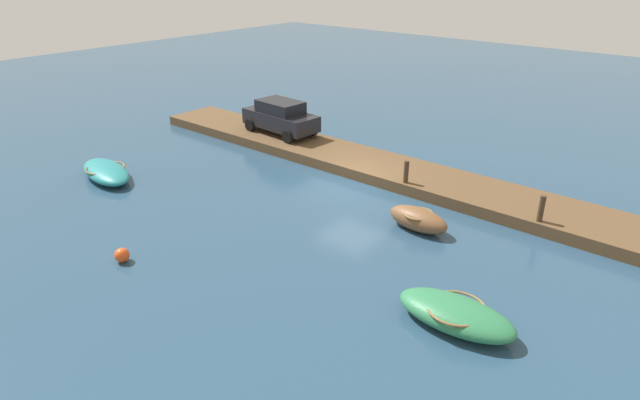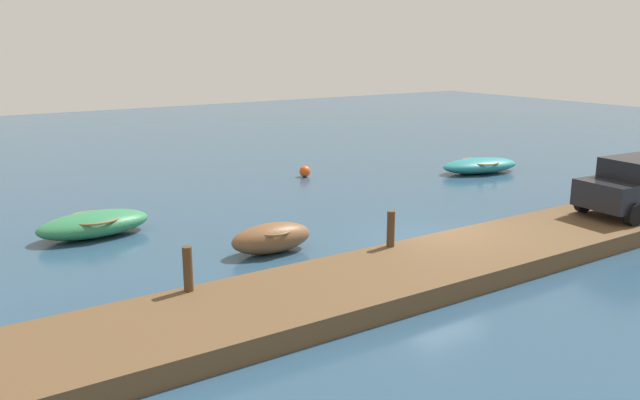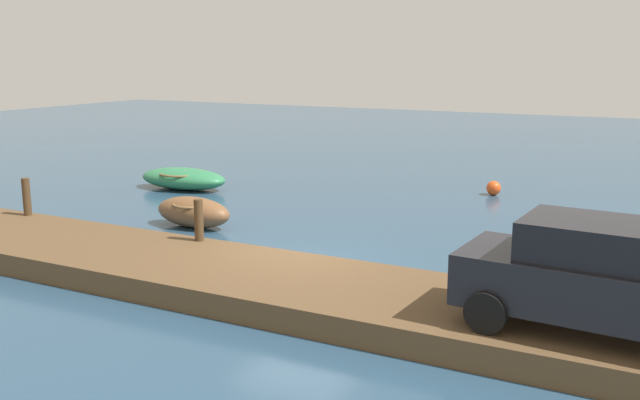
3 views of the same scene
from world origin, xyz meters
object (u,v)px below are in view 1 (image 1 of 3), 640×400
(dinghy_brown, at_px, (418,219))
(rowboat_teal, at_px, (106,172))
(marker_buoy, at_px, (122,255))
(mooring_post_west, at_px, (541,208))
(mooring_post_mid_west, at_px, (406,172))
(rowboat_green, at_px, (456,314))
(parked_car, at_px, (281,117))

(dinghy_brown, bearing_deg, rowboat_teal, 21.91)
(dinghy_brown, relative_size, marker_buoy, 4.96)
(dinghy_brown, xyz_separation_m, mooring_post_west, (-3.35, -2.48, 0.54))
(dinghy_brown, height_order, mooring_post_mid_west, mooring_post_mid_west)
(dinghy_brown, height_order, mooring_post_west, mooring_post_west)
(mooring_post_mid_west, distance_m, marker_buoy, 11.20)
(rowboat_teal, height_order, mooring_post_west, mooring_post_west)
(rowboat_teal, bearing_deg, marker_buoy, 164.90)
(mooring_post_west, bearing_deg, rowboat_green, 92.08)
(mooring_post_west, bearing_deg, marker_buoy, 47.99)
(rowboat_green, distance_m, mooring_post_west, 6.66)
(rowboat_teal, xyz_separation_m, mooring_post_mid_west, (-10.78, -7.00, 0.61))
(mooring_post_mid_west, bearing_deg, marker_buoy, 69.13)
(marker_buoy, bearing_deg, rowboat_teal, -26.85)
(parked_car, height_order, marker_buoy, parked_car)
(rowboat_teal, xyz_separation_m, rowboat_green, (-16.45, -0.37, 0.05))
(rowboat_green, xyz_separation_m, parked_car, (14.13, -8.17, 0.97))
(mooring_post_west, relative_size, marker_buoy, 2.04)
(parked_car, bearing_deg, marker_buoy, 114.45)
(dinghy_brown, bearing_deg, mooring_post_mid_west, -47.58)
(parked_car, bearing_deg, mooring_post_west, 177.60)
(rowboat_green, relative_size, marker_buoy, 6.98)
(mooring_post_mid_west, distance_m, parked_car, 8.61)
(mooring_post_west, bearing_deg, dinghy_brown, 36.45)
(rowboat_green, xyz_separation_m, mooring_post_west, (0.24, -6.63, 0.58))
(mooring_post_west, xyz_separation_m, mooring_post_mid_west, (5.43, 0.00, -0.02))
(rowboat_green, height_order, marker_buoy, rowboat_green)
(dinghy_brown, distance_m, rowboat_green, 5.49)
(mooring_post_west, height_order, parked_car, parked_car)
(dinghy_brown, xyz_separation_m, marker_buoy, (6.05, 7.96, -0.18))
(rowboat_green, bearing_deg, parked_car, -32.83)
(parked_car, xyz_separation_m, marker_buoy, (-4.48, 11.99, -1.11))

